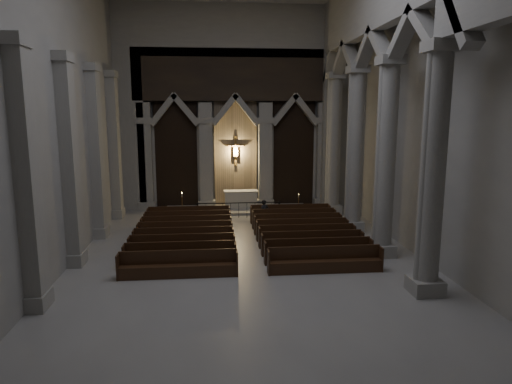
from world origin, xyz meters
TOP-DOWN VIEW (x-y plane):
  - room at (0.00, 0.00)m, footprint 24.00×24.10m
  - sanctuary_wall at (0.00, 11.54)m, footprint 14.00×0.77m
  - right_arcade at (5.50, 1.33)m, footprint 1.00×24.00m
  - left_pilasters at (-6.75, 3.50)m, footprint 0.60×13.00m
  - sanctuary_step at (0.00, 10.60)m, footprint 8.50×2.60m
  - altar at (0.25, 10.79)m, footprint 2.06×0.83m
  - altar_rail at (-0.00, 8.71)m, footprint 4.66×0.09m
  - candle_stand_left at (-3.15, 9.10)m, footprint 0.24×0.24m
  - candle_stand_right at (3.44, 9.02)m, footprint 0.22×0.22m
  - pews at (-0.00, 3.63)m, footprint 9.70×8.19m
  - worshipper at (1.25, 7.02)m, footprint 0.58×0.49m

SIDE VIEW (x-z plane):
  - sanctuary_step at x=0.00m, z-range 0.00..0.15m
  - pews at x=0.00m, z-range -0.17..0.79m
  - candle_stand_right at x=3.44m, z-range -0.30..1.00m
  - candle_stand_left at x=-3.15m, z-range -0.33..1.11m
  - altar_rail at x=0.00m, z-range 0.15..1.06m
  - worshipper at x=1.25m, z-range 0.00..1.35m
  - altar at x=0.25m, z-range 0.15..1.20m
  - left_pilasters at x=-6.75m, z-range -0.10..7.92m
  - sanctuary_wall at x=0.00m, z-range 0.62..12.62m
  - room at x=0.00m, z-range 1.60..13.60m
  - right_arcade at x=5.50m, z-range 1.83..13.83m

